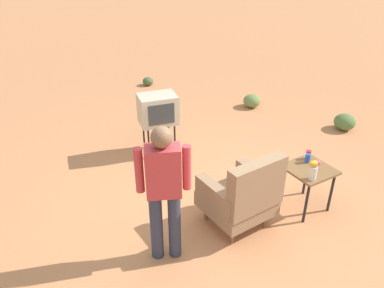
{
  "coord_description": "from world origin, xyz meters",
  "views": [
    {
      "loc": [
        2.42,
        3.14,
        3.21
      ],
      "look_at": [
        0.06,
        -0.87,
        0.65
      ],
      "focal_mm": 35.15,
      "sensor_mm": 36.0,
      "label": 1
    }
  ],
  "objects_px": {
    "tv_on_stand": "(158,110)",
    "person_standing": "(164,188)",
    "soda_can_blue": "(308,158)",
    "flower_vase": "(314,169)",
    "soda_can_red": "(308,155)",
    "armchair": "(243,195)",
    "side_table": "(309,174)"
  },
  "relations": [
    {
      "from": "tv_on_stand",
      "to": "person_standing",
      "type": "height_order",
      "value": "person_standing"
    },
    {
      "from": "soda_can_red",
      "to": "flower_vase",
      "type": "height_order",
      "value": "flower_vase"
    },
    {
      "from": "armchair",
      "to": "flower_vase",
      "type": "distance_m",
      "value": 0.91
    },
    {
      "from": "tv_on_stand",
      "to": "soda_can_blue",
      "type": "bearing_deg",
      "value": 116.41
    },
    {
      "from": "tv_on_stand",
      "to": "soda_can_red",
      "type": "distance_m",
      "value": 2.45
    },
    {
      "from": "person_standing",
      "to": "soda_can_blue",
      "type": "relative_size",
      "value": 13.44
    },
    {
      "from": "side_table",
      "to": "flower_vase",
      "type": "height_order",
      "value": "flower_vase"
    },
    {
      "from": "armchair",
      "to": "tv_on_stand",
      "type": "height_order",
      "value": "armchair"
    },
    {
      "from": "person_standing",
      "to": "soda_can_red",
      "type": "bearing_deg",
      "value": -179.29
    },
    {
      "from": "armchair",
      "to": "side_table",
      "type": "height_order",
      "value": "armchair"
    },
    {
      "from": "tv_on_stand",
      "to": "soda_can_red",
      "type": "height_order",
      "value": "tv_on_stand"
    },
    {
      "from": "flower_vase",
      "to": "tv_on_stand",
      "type": "bearing_deg",
      "value": -71.33
    },
    {
      "from": "flower_vase",
      "to": "side_table",
      "type": "bearing_deg",
      "value": -129.91
    },
    {
      "from": "armchair",
      "to": "tv_on_stand",
      "type": "distance_m",
      "value": 2.24
    },
    {
      "from": "soda_can_blue",
      "to": "flower_vase",
      "type": "relative_size",
      "value": 0.46
    },
    {
      "from": "armchair",
      "to": "soda_can_red",
      "type": "distance_m",
      "value": 1.15
    },
    {
      "from": "armchair",
      "to": "soda_can_blue",
      "type": "distance_m",
      "value": 1.08
    },
    {
      "from": "side_table",
      "to": "tv_on_stand",
      "type": "distance_m",
      "value": 2.56
    },
    {
      "from": "armchair",
      "to": "person_standing",
      "type": "relative_size",
      "value": 0.65
    },
    {
      "from": "soda_can_red",
      "to": "flower_vase",
      "type": "bearing_deg",
      "value": 50.31
    },
    {
      "from": "person_standing",
      "to": "soda_can_blue",
      "type": "distance_m",
      "value": 2.09
    },
    {
      "from": "side_table",
      "to": "person_standing",
      "type": "distance_m",
      "value": 2.05
    },
    {
      "from": "soda_can_blue",
      "to": "soda_can_red",
      "type": "height_order",
      "value": "same"
    },
    {
      "from": "side_table",
      "to": "person_standing",
      "type": "bearing_deg",
      "value": -4.57
    },
    {
      "from": "armchair",
      "to": "side_table",
      "type": "bearing_deg",
      "value": 173.71
    },
    {
      "from": "side_table",
      "to": "soda_can_blue",
      "type": "distance_m",
      "value": 0.21
    },
    {
      "from": "person_standing",
      "to": "flower_vase",
      "type": "xyz_separation_m",
      "value": [
        -1.83,
        0.35,
        -0.17
      ]
    },
    {
      "from": "person_standing",
      "to": "side_table",
      "type": "bearing_deg",
      "value": 175.43
    },
    {
      "from": "tv_on_stand",
      "to": "soda_can_blue",
      "type": "distance_m",
      "value": 2.47
    },
    {
      "from": "side_table",
      "to": "tv_on_stand",
      "type": "xyz_separation_m",
      "value": [
        1.02,
        -2.33,
        0.25
      ]
    },
    {
      "from": "armchair",
      "to": "flower_vase",
      "type": "relative_size",
      "value": 4.0
    },
    {
      "from": "soda_can_blue",
      "to": "flower_vase",
      "type": "bearing_deg",
      "value": 52.82
    }
  ]
}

